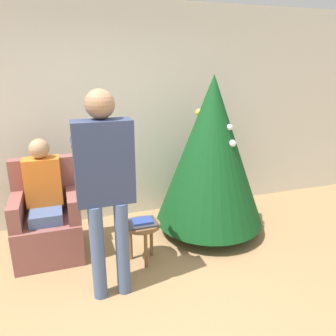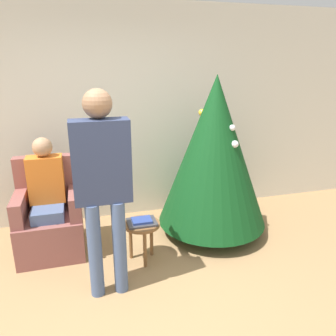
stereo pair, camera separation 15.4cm
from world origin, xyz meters
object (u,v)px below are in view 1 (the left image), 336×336
armchair (48,222)px  side_stool (142,230)px  person_seated (44,194)px  christmas_tree (211,151)px  person_standing (105,177)px

armchair → side_stool: 1.03m
person_seated → christmas_tree: bearing=-1.8°
person_seated → person_standing: 1.05m
armchair → side_stool: bearing=-27.2°
armchair → person_seated: person_seated is taller
person_seated → person_standing: size_ratio=0.70×
person_seated → person_standing: person_standing is taller
person_seated → side_stool: bearing=-25.8°
person_seated → side_stool: 1.07m
person_standing → side_stool: size_ratio=4.21×
christmas_tree → armchair: bearing=177.4°
christmas_tree → side_stool: christmas_tree is taller
armchair → side_stool: (0.92, -0.47, -0.01)m
christmas_tree → armchair: (-1.85, 0.09, -0.65)m
christmas_tree → person_standing: size_ratio=1.04×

